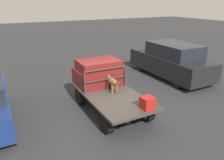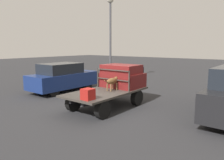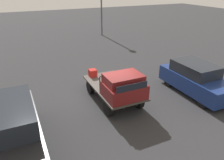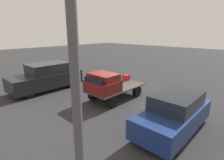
% 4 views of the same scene
% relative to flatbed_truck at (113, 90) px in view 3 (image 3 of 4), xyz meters
% --- Properties ---
extents(ground_plane, '(80.00, 80.00, 0.00)m').
position_rel_flatbed_truck_xyz_m(ground_plane, '(0.00, 0.00, -0.56)').
color(ground_plane, '#2D2D30').
extents(flatbed_truck, '(3.87, 1.92, 0.77)m').
position_rel_flatbed_truck_xyz_m(flatbed_truck, '(0.00, 0.00, 0.00)').
color(flatbed_truck, black).
rests_on(flatbed_truck, ground).
extents(truck_cab, '(1.39, 1.80, 1.05)m').
position_rel_flatbed_truck_xyz_m(truck_cab, '(1.16, 0.00, 0.70)').
color(truck_cab, maroon).
rests_on(truck_cab, flatbed_truck).
extents(truck_headboard, '(0.04, 1.80, 0.88)m').
position_rel_flatbed_truck_xyz_m(truck_headboard, '(0.42, 0.00, 0.78)').
color(truck_headboard, '#3D3833').
rests_on(truck_headboard, flatbed_truck).
extents(dog, '(1.05, 0.27, 0.67)m').
position_rel_flatbed_truck_xyz_m(dog, '(0.27, -0.15, 0.62)').
color(dog, brown).
rests_on(dog, flatbed_truck).
extents(cargo_crate, '(0.40, 0.40, 0.40)m').
position_rel_flatbed_truck_xyz_m(cargo_crate, '(-1.64, -0.48, 0.40)').
color(cargo_crate, '#AD1E19').
rests_on(cargo_crate, flatbed_truck).
extents(parked_sedan, '(4.17, 1.76, 1.67)m').
position_rel_flatbed_truck_xyz_m(parked_sedan, '(1.18, 4.35, 0.27)').
color(parked_sedan, black).
rests_on(parked_sedan, ground).
extents(parked_pickup_far, '(5.06, 2.01, 1.93)m').
position_rel_flatbed_truck_xyz_m(parked_pickup_far, '(2.11, -4.87, 0.38)').
color(parked_pickup_far, black).
rests_on(parked_pickup_far, ground).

